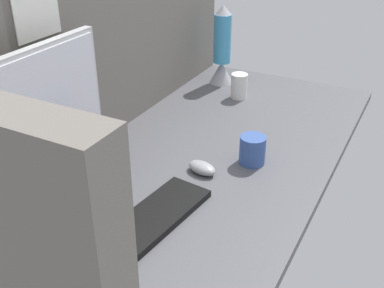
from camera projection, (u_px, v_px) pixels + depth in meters
The scene contains 8 objects.
ground_plane at pixel (190, 172), 147.80cm from camera, with size 180.00×80.00×3.00cm, color #515156.
cubicle_wall_back at pixel (84, 54), 147.37cm from camera, with size 180.00×5.50×62.01cm.
monitor at pixel (53, 119), 123.30cm from camera, with size 36.71×18.00×43.82cm.
keyboard at pixel (152, 219), 122.75cm from camera, with size 37.00×13.00×2.00cm, color black.
mouse at pixel (202, 168), 143.69cm from camera, with size 5.60×9.60×3.40cm, color #99999E.
mug_ceramic_blue at pixel (253, 150), 147.70cm from camera, with size 11.56×8.23×9.21cm.
mug_ceramic_white at pixel (239, 86), 193.26cm from camera, with size 10.28×6.72×10.28cm.
lava_lamp at pixel (222, 51), 203.77cm from camera, with size 10.40×10.40×34.02cm.
Camera 1 is at (-110.56, -58.90, 77.41)cm, focal length 44.05 mm.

